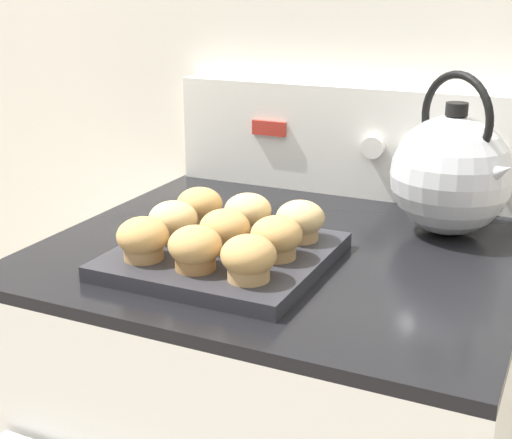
% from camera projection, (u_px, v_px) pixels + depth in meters
% --- Properties ---
extents(wall_back, '(8.00, 0.05, 2.40)m').
position_uv_depth(wall_back, '(364.00, 45.00, 1.35)').
color(wall_back, silver).
rests_on(wall_back, ground_plane).
extents(control_panel, '(0.71, 0.07, 0.21)m').
position_uv_depth(control_panel, '(353.00, 141.00, 1.36)').
color(control_panel, white).
rests_on(control_panel, stove_range).
extents(muffin_pan, '(0.29, 0.29, 0.02)m').
position_uv_depth(muffin_pan, '(224.00, 256.00, 1.04)').
color(muffin_pan, '#28282D').
rests_on(muffin_pan, stove_range).
extents(muffin_r0_c0, '(0.07, 0.07, 0.06)m').
position_uv_depth(muffin_r0_c0, '(143.00, 239.00, 0.99)').
color(muffin_r0_c0, '#A37A4C').
rests_on(muffin_r0_c0, muffin_pan).
extents(muffin_r0_c1, '(0.07, 0.07, 0.06)m').
position_uv_depth(muffin_r0_c1, '(195.00, 248.00, 0.95)').
color(muffin_r0_c1, olive).
rests_on(muffin_r0_c1, muffin_pan).
extents(muffin_r0_c2, '(0.07, 0.07, 0.06)m').
position_uv_depth(muffin_r0_c2, '(249.00, 258.00, 0.92)').
color(muffin_r0_c2, tan).
rests_on(muffin_r0_c2, muffin_pan).
extents(muffin_r1_c0, '(0.07, 0.07, 0.06)m').
position_uv_depth(muffin_r1_c0, '(173.00, 221.00, 1.06)').
color(muffin_r1_c0, tan).
rests_on(muffin_r1_c0, muffin_pan).
extents(muffin_r1_c1, '(0.07, 0.07, 0.06)m').
position_uv_depth(muffin_r1_c1, '(225.00, 230.00, 1.02)').
color(muffin_r1_c1, olive).
rests_on(muffin_r1_c1, muffin_pan).
extents(muffin_r1_c2, '(0.07, 0.07, 0.06)m').
position_uv_depth(muffin_r1_c2, '(276.00, 238.00, 0.99)').
color(muffin_r1_c2, '#A37A4C').
rests_on(muffin_r1_c2, muffin_pan).
extents(muffin_r2_c0, '(0.07, 0.07, 0.06)m').
position_uv_depth(muffin_r2_c0, '(200.00, 207.00, 1.13)').
color(muffin_r2_c0, tan).
rests_on(muffin_r2_c0, muffin_pan).
extents(muffin_r2_c1, '(0.07, 0.07, 0.06)m').
position_uv_depth(muffin_r2_c1, '(248.00, 213.00, 1.10)').
color(muffin_r2_c1, tan).
rests_on(muffin_r2_c1, muffin_pan).
extents(muffin_r2_c2, '(0.07, 0.07, 0.06)m').
position_uv_depth(muffin_r2_c2, '(300.00, 221.00, 1.06)').
color(muffin_r2_c2, tan).
rests_on(muffin_r2_c2, muffin_pan).
extents(tea_kettle, '(0.21, 0.19, 0.26)m').
position_uv_depth(tea_kettle, '(452.00, 173.00, 1.14)').
color(tea_kettle, silver).
rests_on(tea_kettle, stove_range).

